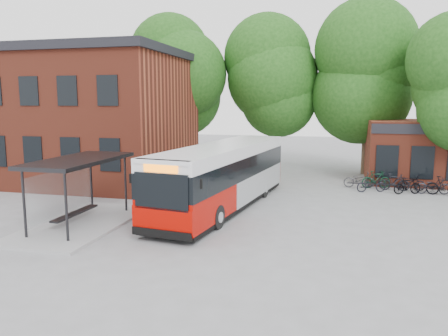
% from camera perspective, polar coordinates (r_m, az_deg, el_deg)
% --- Properties ---
extents(ground, '(100.00, 100.00, 0.00)m').
position_cam_1_polar(ground, '(18.74, -4.54, -7.54)').
color(ground, slate).
extents(station_building, '(18.40, 10.40, 8.50)m').
position_cam_1_polar(station_building, '(32.14, -21.80, 6.32)').
color(station_building, maroon).
rests_on(station_building, ground).
extents(bus_shelter, '(3.60, 7.00, 2.90)m').
position_cam_1_polar(bus_shelter, '(19.43, -18.25, -2.97)').
color(bus_shelter, black).
rests_on(bus_shelter, ground).
extents(bike_rail, '(5.20, 0.10, 0.38)m').
position_cam_1_polar(bike_rail, '(27.70, 21.13, -2.39)').
color(bike_rail, black).
rests_on(bike_rail, ground).
extents(tree_0, '(7.92, 7.92, 11.00)m').
position_cam_1_polar(tree_0, '(35.08, -5.56, 9.09)').
color(tree_0, '#194512').
rests_on(tree_0, ground).
extents(tree_1, '(7.92, 7.92, 10.40)m').
position_cam_1_polar(tree_1, '(34.36, 6.21, 8.59)').
color(tree_1, '#194512').
rests_on(tree_1, ground).
extents(tree_2, '(7.92, 7.92, 11.00)m').
position_cam_1_polar(tree_2, '(33.09, 18.20, 8.73)').
color(tree_2, '#194512').
rests_on(tree_2, ground).
extents(city_bus, '(4.29, 12.58, 3.13)m').
position_cam_1_polar(city_bus, '(21.51, -0.02, -1.11)').
color(city_bus, '#AB0700').
rests_on(city_bus, ground).
extents(bicycle_0, '(1.91, 0.83, 0.97)m').
position_cam_1_polar(bicycle_0, '(27.96, 17.24, -1.47)').
color(bicycle_0, '#323337').
rests_on(bicycle_0, ground).
extents(bicycle_1, '(1.85, 1.02, 1.07)m').
position_cam_1_polar(bicycle_1, '(28.09, 19.25, -1.42)').
color(bicycle_1, '#0F3221').
rests_on(bicycle_1, ground).
extents(bicycle_2, '(1.82, 1.11, 0.90)m').
position_cam_1_polar(bicycle_2, '(26.81, 18.68, -2.04)').
color(bicycle_2, black).
rests_on(bicycle_2, ground).
extents(bicycle_3, '(1.74, 0.61, 1.03)m').
position_cam_1_polar(bicycle_3, '(27.67, 21.36, -1.73)').
color(bicycle_3, black).
rests_on(bicycle_3, ground).
extents(bicycle_4, '(1.89, 1.20, 0.94)m').
position_cam_1_polar(bicycle_4, '(28.38, 23.06, -1.67)').
color(bicycle_4, black).
rests_on(bicycle_4, ground).
extents(bicycle_5, '(1.68, 1.01, 0.97)m').
position_cam_1_polar(bicycle_5, '(26.90, 22.82, -2.16)').
color(bicycle_5, black).
rests_on(bicycle_5, ground).
extents(bicycle_6, '(1.91, 0.80, 0.98)m').
position_cam_1_polar(bicycle_6, '(27.52, 25.65, -2.10)').
color(bicycle_6, '#22222A').
rests_on(bicycle_6, ground).
extents(bicycle_7, '(1.88, 1.01, 1.09)m').
position_cam_1_polar(bicycle_7, '(27.31, 26.75, -2.13)').
color(bicycle_7, black).
rests_on(bicycle_7, ground).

